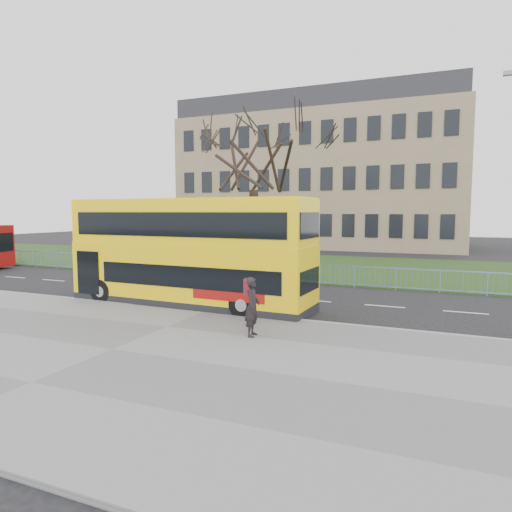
# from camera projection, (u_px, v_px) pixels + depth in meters

# --- Properties ---
(ground) EXTENTS (120.00, 120.00, 0.00)m
(ground) POSITION_uv_depth(u_px,v_px,m) (225.00, 306.00, 18.55)
(ground) COLOR black
(ground) RESTS_ON ground
(pavement) EXTENTS (80.00, 10.50, 0.12)m
(pavement) POSITION_uv_depth(u_px,v_px,m) (112.00, 351.00, 12.35)
(pavement) COLOR slate
(pavement) RESTS_ON ground
(kerb) EXTENTS (80.00, 0.20, 0.14)m
(kerb) POSITION_uv_depth(u_px,v_px,m) (206.00, 312.00, 17.12)
(kerb) COLOR gray
(kerb) RESTS_ON ground
(grass_verge) EXTENTS (80.00, 15.40, 0.08)m
(grass_verge) POSITION_uv_depth(u_px,v_px,m) (318.00, 266.00, 31.66)
(grass_verge) COLOR #1E3513
(grass_verge) RESTS_ON ground
(guard_railing) EXTENTS (40.00, 0.12, 1.10)m
(guard_railing) POSITION_uv_depth(u_px,v_px,m) (280.00, 273.00, 24.55)
(guard_railing) COLOR #698CBB
(guard_railing) RESTS_ON ground
(bare_tree) EXTENTS (8.47, 8.47, 12.11)m
(bare_tree) POSITION_uv_depth(u_px,v_px,m) (254.00, 174.00, 28.28)
(bare_tree) COLOR black
(bare_tree) RESTS_ON grass_verge
(civic_building) EXTENTS (30.00, 15.00, 14.00)m
(civic_building) POSITION_uv_depth(u_px,v_px,m) (324.00, 184.00, 51.89)
(civic_building) COLOR #7D6E4F
(civic_building) RESTS_ON ground
(yellow_bus) EXTENTS (10.31, 2.83, 4.28)m
(yellow_bus) POSITION_uv_depth(u_px,v_px,m) (189.00, 250.00, 18.38)
(yellow_bus) COLOR yellow
(yellow_bus) RESTS_ON ground
(pedestrian) EXTENTS (0.53, 0.71, 1.78)m
(pedestrian) POSITION_uv_depth(u_px,v_px,m) (252.00, 307.00, 13.56)
(pedestrian) COLOR black
(pedestrian) RESTS_ON pavement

